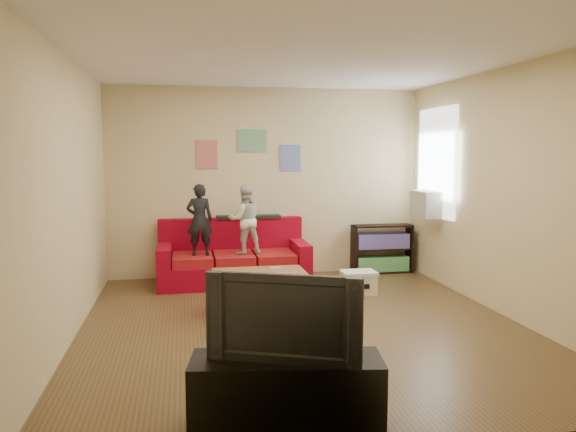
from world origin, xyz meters
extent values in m
cube|color=brown|center=(0.00, 0.00, -0.01)|extent=(4.50, 5.00, 0.01)
cube|color=white|center=(0.00, 0.00, 2.71)|extent=(4.50, 5.00, 0.01)
cube|color=beige|center=(0.00, 2.50, 1.35)|extent=(4.50, 0.01, 2.70)
cube|color=beige|center=(0.00, -2.50, 1.35)|extent=(4.50, 0.01, 2.70)
cube|color=beige|center=(-2.25, 0.00, 1.35)|extent=(0.01, 5.00, 2.70)
cube|color=beige|center=(2.25, 0.00, 1.35)|extent=(0.01, 5.00, 2.70)
cube|color=maroon|center=(-0.53, 2.00, 0.15)|extent=(2.02, 0.91, 0.30)
cube|color=maroon|center=(-0.53, 2.36, 0.58)|extent=(2.02, 0.18, 0.55)
cube|color=maroon|center=(-1.45, 2.00, 0.43)|extent=(0.18, 0.91, 0.25)
cube|color=maroon|center=(0.39, 2.00, 0.43)|extent=(0.18, 0.91, 0.25)
cube|color=maroon|center=(-1.08, 1.93, 0.36)|extent=(0.52, 0.69, 0.12)
cube|color=maroon|center=(-0.53, 1.93, 0.36)|extent=(0.52, 0.69, 0.12)
cube|color=maroon|center=(0.02, 1.93, 0.36)|extent=(0.52, 0.69, 0.12)
cube|color=black|center=(-0.28, 2.36, 0.87)|extent=(0.91, 0.22, 0.04)
imported|color=black|center=(-0.98, 1.90, 0.90)|extent=(0.36, 0.25, 0.95)
imported|color=silver|center=(-0.38, 1.90, 0.89)|extent=(0.49, 0.41, 0.93)
cube|color=brown|center=(-0.37, 0.58, 0.44)|extent=(1.02, 0.56, 0.05)
cylinder|color=brown|center=(-0.83, 0.35, 0.20)|extent=(0.06, 0.06, 0.41)
cylinder|color=brown|center=(0.09, 0.35, 0.20)|extent=(0.06, 0.06, 0.41)
cylinder|color=brown|center=(-0.83, 0.81, 0.20)|extent=(0.06, 0.06, 0.41)
cylinder|color=brown|center=(0.09, 0.81, 0.20)|extent=(0.06, 0.06, 0.41)
cube|color=black|center=(-0.62, 0.46, 0.47)|extent=(0.21, 0.06, 0.02)
cube|color=silver|center=(-0.17, 0.63, 0.47)|extent=(0.14, 0.05, 0.03)
cube|color=black|center=(1.27, 2.30, 0.36)|extent=(0.03, 0.27, 0.72)
cube|color=black|center=(2.13, 2.30, 0.36)|extent=(0.03, 0.27, 0.72)
cube|color=black|center=(1.70, 2.30, 0.01)|extent=(0.89, 0.27, 0.03)
cube|color=black|center=(1.70, 2.30, 0.70)|extent=(0.89, 0.27, 0.03)
cube|color=black|center=(1.70, 2.30, 0.36)|extent=(0.84, 0.27, 0.02)
cube|color=#3F8C4A|center=(1.70, 2.30, 0.13)|extent=(0.79, 0.23, 0.21)
cube|color=#493F8C|center=(1.70, 2.30, 0.48)|extent=(0.79, 0.23, 0.21)
cube|color=white|center=(2.22, 1.65, 1.64)|extent=(0.04, 1.08, 1.48)
cube|color=#B7B2A3|center=(2.10, 1.65, 1.08)|extent=(0.28, 0.55, 0.35)
cube|color=#D87266|center=(-0.85, 2.48, 1.75)|extent=(0.30, 0.01, 0.40)
cube|color=#72B27F|center=(-0.20, 2.48, 1.95)|extent=(0.42, 0.01, 0.32)
cube|color=#727FCC|center=(0.35, 2.48, 1.70)|extent=(0.30, 0.01, 0.38)
cube|color=white|center=(0.97, 1.12, 0.12)|extent=(0.41, 0.30, 0.24)
cube|color=white|center=(0.97, 1.12, 0.27)|extent=(0.43, 0.32, 0.05)
cube|color=black|center=(0.97, 0.96, 0.13)|extent=(0.18, 0.00, 0.06)
cube|color=black|center=(-0.55, -2.10, 0.23)|extent=(1.29, 0.60, 0.46)
imported|color=black|center=(-0.55, -2.10, 0.75)|extent=(0.97, 0.50, 0.57)
sphere|color=beige|center=(0.76, 0.73, 0.06)|extent=(0.14, 0.14, 0.11)
camera|label=1|loc=(-1.18, -5.53, 1.78)|focal=35.00mm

